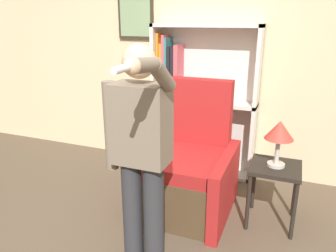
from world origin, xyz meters
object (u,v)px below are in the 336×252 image
object	(u,v)px
person_standing	(140,151)
table_lamp	(279,133)
bookcase	(191,102)
side_table	(275,176)
armchair	(189,172)

from	to	relation	value
person_standing	table_lamp	xyz separation A→B (m)	(0.86, 0.94, -0.06)
bookcase	side_table	world-z (taller)	bookcase
person_standing	table_lamp	world-z (taller)	person_standing
bookcase	table_lamp	bearing A→B (deg)	-38.77
bookcase	side_table	size ratio (longest dim) A/B	3.07
armchair	side_table	bearing A→B (deg)	0.64
bookcase	table_lamp	world-z (taller)	bookcase
side_table	table_lamp	size ratio (longest dim) A/B	1.39
bookcase	person_standing	distance (m)	1.82
bookcase	person_standing	world-z (taller)	bookcase
armchair	person_standing	distance (m)	1.10
person_standing	table_lamp	bearing A→B (deg)	47.59
bookcase	side_table	xyz separation A→B (m)	(1.08, -0.86, -0.38)
table_lamp	person_standing	bearing A→B (deg)	-132.41
side_table	table_lamp	world-z (taller)	table_lamp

